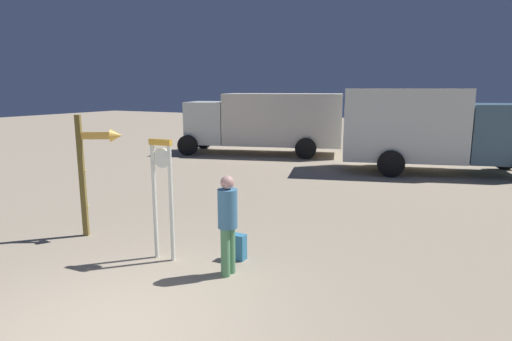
# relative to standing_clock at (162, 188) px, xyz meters

# --- Properties ---
(ground_plane) EXTENTS (80.00, 80.00, 0.00)m
(ground_plane) POSITION_rel_standing_clock_xyz_m (0.86, -2.19, -1.27)
(ground_plane) COLOR gray
(standing_clock) EXTENTS (0.43, 0.12, 2.11)m
(standing_clock) POSITION_rel_standing_clock_xyz_m (0.00, 0.00, 0.00)
(standing_clock) COLOR white
(standing_clock) RESTS_ON ground_plane
(arrow_sign) EXTENTS (0.86, 0.59, 2.44)m
(arrow_sign) POSITION_rel_standing_clock_xyz_m (-1.97, 0.37, 0.31)
(arrow_sign) COLOR brown
(arrow_sign) RESTS_ON ground_plane
(person_near_clock) EXTENTS (0.31, 0.31, 1.62)m
(person_near_clock) POSITION_rel_standing_clock_xyz_m (1.33, -0.06, -0.36)
(person_near_clock) COLOR #538F5E
(person_near_clock) RESTS_ON ground_plane
(backpack) EXTENTS (0.26, 0.21, 0.45)m
(backpack) POSITION_rel_standing_clock_xyz_m (1.16, 0.57, -1.05)
(backpack) COLOR teal
(backpack) RESTS_ON ground_plane
(box_truck_near) EXTENTS (7.56, 4.32, 2.72)m
(box_truck_near) POSITION_rel_standing_clock_xyz_m (-3.80, 12.00, 0.25)
(box_truck_near) COLOR silver
(box_truck_near) RESTS_ON ground_plane
(box_truck_far) EXTENTS (6.70, 3.97, 2.95)m
(box_truck_far) POSITION_rel_standing_clock_xyz_m (3.15, 10.60, 0.33)
(box_truck_far) COLOR silver
(box_truck_far) RESTS_ON ground_plane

